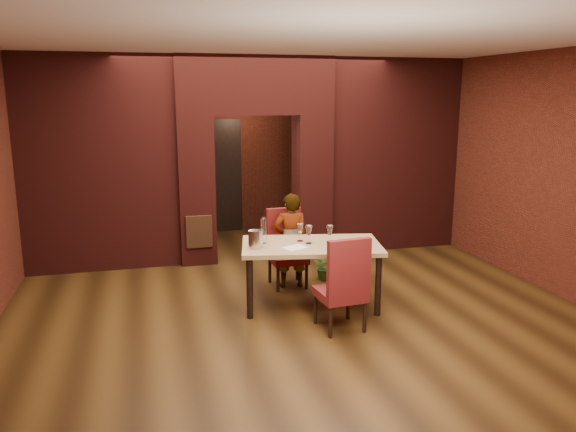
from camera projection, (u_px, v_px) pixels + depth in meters
name	position (u px, v px, depth m)	size (l,w,h in m)	color
floor	(287.00, 298.00, 7.37)	(8.00, 8.00, 0.00)	#442B11
ceiling	(287.00, 44.00, 6.69)	(7.00, 8.00, 0.04)	silver
wall_back	(234.00, 148.00, 10.80)	(7.00, 0.04, 3.20)	maroon
wall_front	(463.00, 274.00, 3.25)	(7.00, 0.04, 3.20)	maroon
wall_right	(527.00, 168.00, 7.90)	(0.04, 8.00, 3.20)	maroon
pillar_left	(196.00, 190.00, 8.77)	(0.55, 0.55, 2.30)	maroon
pillar_right	(312.00, 185.00, 9.25)	(0.55, 0.55, 2.30)	maroon
lintel	(254.00, 86.00, 8.67)	(2.45, 0.55, 0.90)	maroon
wing_wall_left	(99.00, 164.00, 8.32)	(2.27, 0.35, 3.20)	maroon
wing_wall_right	(392.00, 156.00, 9.51)	(2.27, 0.35, 3.20)	maroon
vent_panel	(199.00, 232.00, 8.62)	(0.40, 0.03, 0.50)	#A1572E
rear_door	(215.00, 178.00, 10.76)	(0.90, 0.08, 2.10)	black
rear_door_frame	(215.00, 178.00, 10.73)	(1.02, 0.04, 2.22)	black
dining_table	(311.00, 275.00, 7.05)	(1.71, 0.96, 0.80)	tan
chair_far	(288.00, 249.00, 7.74)	(0.49, 0.49, 1.07)	maroon
chair_near	(340.00, 282.00, 6.31)	(0.50, 0.50, 1.10)	maroon
person_seated	(291.00, 241.00, 7.67)	(0.48, 0.32, 1.32)	white
wine_glass_a	(300.00, 233.00, 7.07)	(0.09, 0.09, 0.22)	white
wine_glass_b	(309.00, 235.00, 6.95)	(0.09, 0.09, 0.23)	white
wine_glass_c	(330.00, 234.00, 6.98)	(0.09, 0.09, 0.22)	white
tasting_sheet	(295.00, 247.00, 6.79)	(0.28, 0.21, 0.00)	white
wine_bucket	(256.00, 239.00, 6.76)	(0.18, 0.18, 0.22)	#AFB0B5
water_bottle	(264.00, 230.00, 6.97)	(0.08, 0.08, 0.33)	white
potted_plant	(325.00, 266.00, 8.07)	(0.36, 0.31, 0.40)	#335F23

